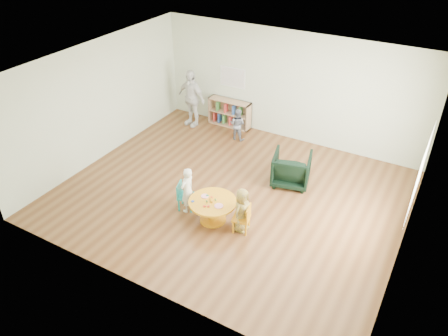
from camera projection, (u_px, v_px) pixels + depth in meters
name	position (u px, v px, depth m)	size (l,w,h in m)	color
room	(232.00, 114.00, 8.39)	(7.10, 7.00, 2.80)	brown
activity_table	(213.00, 207.00, 8.49)	(0.94, 0.94, 0.51)	orange
kid_chair_left	(184.00, 195.00, 8.84)	(0.40, 0.40, 0.59)	teal
kid_chair_right	(244.00, 218.00, 8.24)	(0.37, 0.37, 0.58)	orange
bookshelf	(230.00, 113.00, 11.98)	(1.20, 0.30, 0.75)	tan
alphabet_poster	(233.00, 77.00, 11.53)	(0.74, 0.01, 0.54)	white
armchair	(291.00, 169.00, 9.57)	(0.79, 0.82, 0.74)	black
child_left	(187.00, 190.00, 8.68)	(0.36, 0.24, 0.99)	white
child_right	(242.00, 210.00, 8.20)	(0.45, 0.29, 0.92)	yellow
toddler	(237.00, 124.00, 11.26)	(0.41, 0.32, 0.85)	#17233B
adult_caretaker	(191.00, 98.00, 11.79)	(0.92, 0.38, 1.57)	white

